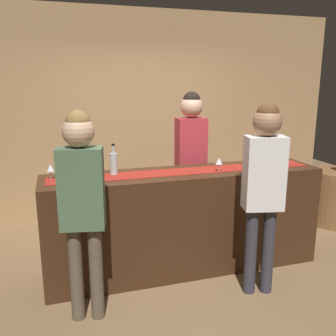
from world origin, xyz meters
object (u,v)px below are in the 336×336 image
(wine_bottle_amber, at_px, (255,154))
(customer_browsing, at_px, (82,195))
(customer_sipping, at_px, (264,179))
(wine_glass_near_customer, at_px, (50,168))
(wine_bottle_clear, at_px, (114,163))
(round_side_table, at_px, (336,197))
(bartender, at_px, (191,151))
(wine_glass_mid_counter, at_px, (219,161))

(wine_bottle_amber, bearing_deg, customer_browsing, -161.06)
(customer_sipping, bearing_deg, wine_glass_near_customer, 171.32)
(wine_bottle_clear, bearing_deg, round_side_table, 9.07)
(wine_bottle_amber, relative_size, wine_bottle_clear, 1.00)
(bartender, distance_m, customer_browsing, 1.76)
(customer_browsing, bearing_deg, wine_bottle_amber, 30.47)
(customer_browsing, bearing_deg, wine_glass_near_customer, 121.04)
(wine_bottle_amber, bearing_deg, wine_glass_mid_counter, -160.76)
(wine_glass_mid_counter, distance_m, round_side_table, 2.34)
(wine_bottle_amber, height_order, customer_browsing, customer_browsing)
(wine_bottle_clear, bearing_deg, wine_bottle_amber, -0.40)
(wine_bottle_amber, height_order, wine_glass_near_customer, wine_bottle_amber)
(bartender, bearing_deg, round_side_table, -179.45)
(round_side_table, bearing_deg, wine_bottle_amber, -162.28)
(wine_bottle_amber, relative_size, wine_glass_mid_counter, 2.10)
(wine_bottle_amber, relative_size, wine_glass_near_customer, 2.10)
(wine_glass_mid_counter, bearing_deg, customer_browsing, -161.17)
(customer_browsing, relative_size, round_side_table, 2.32)
(wine_bottle_amber, bearing_deg, round_side_table, 17.72)
(wine_glass_near_customer, relative_size, customer_browsing, 0.08)
(wine_bottle_clear, xyz_separation_m, customer_browsing, (-0.35, -0.65, -0.09))
(wine_bottle_amber, xyz_separation_m, customer_sipping, (-0.33, -0.71, -0.06))
(wine_bottle_clear, height_order, bartender, bartender)
(customer_sipping, relative_size, customer_browsing, 1.02)
(wine_glass_near_customer, xyz_separation_m, customer_sipping, (1.78, -0.72, -0.06))
(wine_bottle_amber, bearing_deg, wine_bottle_clear, 179.60)
(wine_bottle_amber, xyz_separation_m, wine_glass_mid_counter, (-0.51, -0.18, -0.01))
(wine_glass_near_customer, relative_size, wine_glass_mid_counter, 1.00)
(wine_glass_mid_counter, xyz_separation_m, bartender, (-0.04, 0.69, -0.01))
(wine_glass_near_customer, distance_m, round_side_table, 3.80)
(wine_glass_near_customer, xyz_separation_m, bartender, (1.56, 0.50, -0.01))
(customer_sipping, bearing_deg, customer_browsing, -169.27)
(round_side_table, bearing_deg, wine_glass_mid_counter, -161.91)
(wine_bottle_amber, height_order, round_side_table, wine_bottle_amber)
(wine_bottle_clear, height_order, wine_glass_mid_counter, wine_bottle_clear)
(wine_glass_mid_counter, relative_size, round_side_table, 0.19)
(wine_bottle_clear, bearing_deg, wine_glass_mid_counter, -10.47)
(wine_glass_near_customer, distance_m, customer_sipping, 1.92)
(wine_bottle_amber, distance_m, bartender, 0.75)
(wine_bottle_amber, distance_m, wine_bottle_clear, 1.52)
(wine_glass_near_customer, height_order, round_side_table, wine_glass_near_customer)
(bartender, relative_size, customer_browsing, 1.05)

